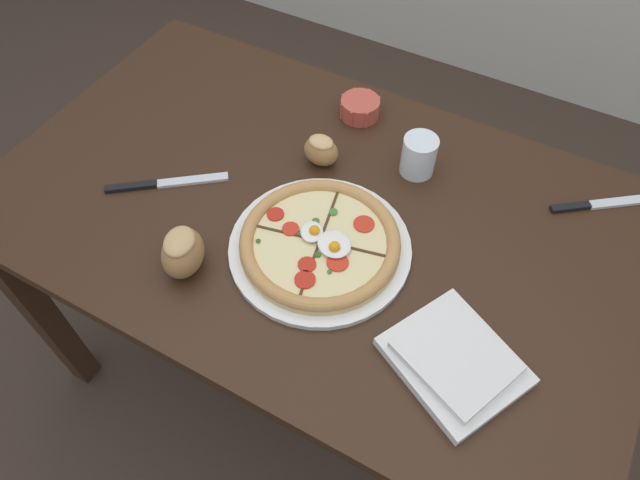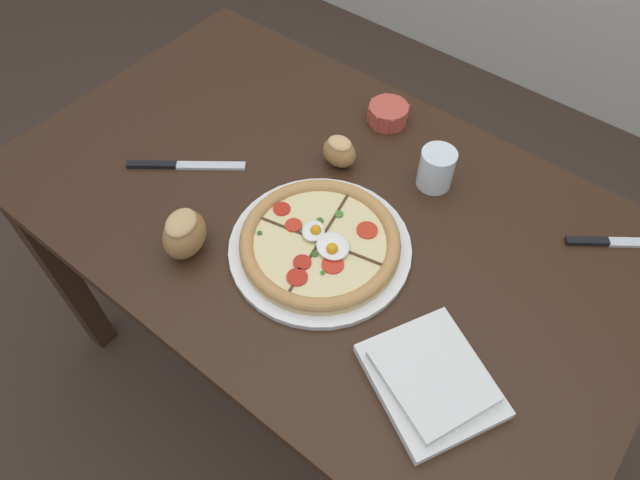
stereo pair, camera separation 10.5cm
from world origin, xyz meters
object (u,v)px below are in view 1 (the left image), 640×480
Objects in this scene: ramekin_bowl at (360,107)px; water_glass at (418,157)px; napkin_folded at (455,360)px; knife_main at (165,183)px; knife_spare at (595,205)px; bread_piece_near at (182,251)px; dining_table at (314,240)px; pizza at (320,243)px; bread_piece_mid at (321,150)px.

water_glass is at bearing -28.59° from ramekin_bowl.
napkin_folded is 1.25× the size of knife_main.
knife_main is at bearing -146.89° from water_glass.
knife_main is (-0.25, -0.38, -0.02)m from ramekin_bowl.
knife_spare is (0.13, 0.46, -0.01)m from napkin_folded.
bread_piece_near is 0.51m from water_glass.
water_glass is at bearing 53.94° from dining_table.
ramekin_bowl is (-0.10, 0.37, 0.00)m from pizza.
knife_main is at bearing 168.09° from knife_spare.
pizza is at bearing 37.29° from bread_piece_near.
water_glass is (0.14, 0.19, 0.15)m from dining_table.
pizza is 0.36m from knife_main.
bread_piece_near is at bearing -79.08° from knife_main.
bread_piece_near is at bearing -122.80° from water_glass.
napkin_folded is 3.47× the size of bread_piece_mid.
knife_main reaches higher than dining_table.
napkin_folded is at bearing 5.92° from bread_piece_near.
bread_piece_near reaches higher than bread_piece_mid.
dining_table is at bearing -126.06° from water_glass.
ramekin_bowl is 1.11× the size of water_glass.
knife_main is at bearing -123.70° from ramekin_bowl.
bread_piece_near reaches higher than pizza.
pizza reaches higher than napkin_folded.
napkin_folded is at bearing -49.51° from ramekin_bowl.
napkin_folded is (0.40, -0.47, -0.01)m from ramekin_bowl.
knife_spare is at bearing 12.86° from water_glass.
bread_piece_near is at bearing -177.77° from knife_spare.
dining_table is at bearing 125.86° from pizza.
water_glass is at bearing 156.11° from knife_spare.
water_glass is (-0.22, 0.37, 0.02)m from napkin_folded.
knife_spare is at bearing 16.09° from bread_piece_mid.
ramekin_bowl is at bearing 130.49° from napkin_folded.
napkin_folded is 2.24× the size of bread_piece_near.
knife_main is (-0.66, 0.09, -0.01)m from napkin_folded.
pizza is 2.93× the size of bread_piece_near.
pizza is 1.64× the size of knife_main.
ramekin_bowl reaches higher than knife_main.
ramekin_bowl is at bearing 105.27° from pizza.
dining_table is at bearing -81.97° from ramekin_bowl.
ramekin_bowl is 0.81× the size of bread_piece_near.
bread_piece_mid is at bearing -158.08° from water_glass.
knife_main is at bearing 172.14° from napkin_folded.
bread_piece_near is at bearing -104.19° from bread_piece_mid.
napkin_folded is 0.50m from bread_piece_near.
knife_main is (-0.30, -0.09, 0.11)m from dining_table.
knife_spare is at bearing 38.98° from bread_piece_near.
bread_piece_mid is (-0.01, -0.17, 0.01)m from ramekin_bowl.
knife_spare is 1.93× the size of water_glass.
bread_piece_mid is 0.20m from water_glass.
pizza is at bearing -54.14° from dining_table.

